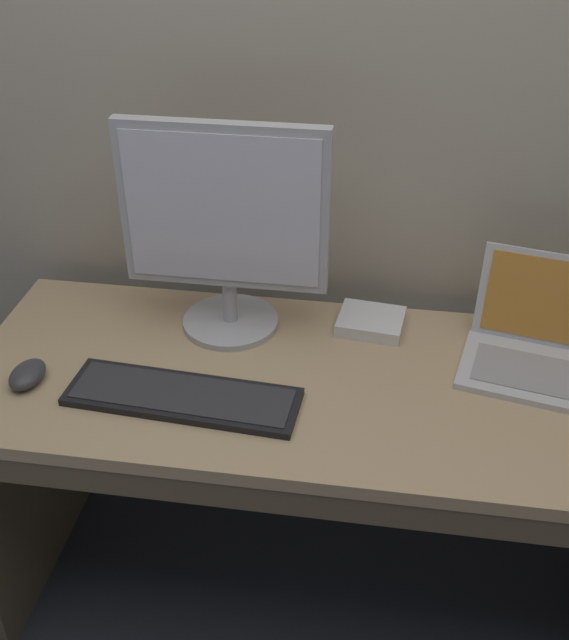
{
  "coord_description": "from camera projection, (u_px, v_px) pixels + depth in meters",
  "views": [
    {
      "loc": [
        0.09,
        -1.26,
        1.71
      ],
      "look_at": [
        -0.1,
        0.0,
        0.86
      ],
      "focal_mm": 42.63,
      "sensor_mm": 36.0,
      "label": 1
    }
  ],
  "objects": [
    {
      "name": "computer_mouse",
      "position": [
        27.0,
        374.0,
        1.58
      ],
      "size": [
        0.07,
        0.1,
        0.04
      ],
      "primitive_type": "ellipsoid",
      "rotation": [
        0.0,
        0.0,
        -0.05
      ],
      "color": "#38383D",
      "rests_on": "desk"
    },
    {
      "name": "external_drive_box",
      "position": [
        371.0,
        322.0,
        1.75
      ],
      "size": [
        0.16,
        0.14,
        0.03
      ],
      "primitive_type": "cube",
      "rotation": [
        0.0,
        0.0,
        -0.11
      ],
      "color": "silver",
      "rests_on": "desk"
    },
    {
      "name": "wired_keyboard",
      "position": [
        183.0,
        396.0,
        1.53
      ],
      "size": [
        0.48,
        0.18,
        0.02
      ],
      "color": "black",
      "rests_on": "desk"
    },
    {
      "name": "ground_plane",
      "position": [
        323.0,
        596.0,
        2.0
      ],
      "size": [
        14.0,
        14.0,
        0.0
      ],
      "primitive_type": "plane",
      "color": "#2D333D"
    },
    {
      "name": "laptop_silver",
      "position": [
        552.0,
        348.0,
        1.6
      ],
      "size": [
        0.4,
        0.32,
        0.22
      ],
      "color": "silver",
      "rests_on": "desk"
    },
    {
      "name": "desk",
      "position": [
        328.0,
        456.0,
        1.7
      ],
      "size": [
        1.57,
        0.6,
        0.72
      ],
      "color": "tan",
      "rests_on": "ground"
    },
    {
      "name": "external_monitor",
      "position": [
        225.0,
        225.0,
        1.61
      ],
      "size": [
        0.45,
        0.22,
        0.49
      ],
      "color": "#B7B7BC",
      "rests_on": "desk"
    }
  ]
}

